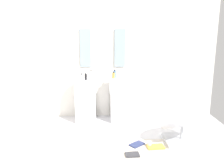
{
  "coord_description": "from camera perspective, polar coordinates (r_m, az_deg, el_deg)",
  "views": [
    {
      "loc": [
        -0.0,
        -3.23,
        1.8
      ],
      "look_at": [
        0.15,
        0.55,
        0.95
      ],
      "focal_mm": 36.94,
      "sensor_mm": 36.0,
      "label": 1
    }
  ],
  "objects": [
    {
      "name": "ground_plane",
      "position": [
        3.7,
        -2.06,
        -16.76
      ],
      "size": [
        4.8,
        3.6,
        0.04
      ],
      "primitive_type": "cube",
      "color": "silver"
    },
    {
      "name": "soap_bottle_clear",
      "position": [
        4.51,
        -7.47,
        1.71
      ],
      "size": [
        0.05,
        0.05,
        0.13
      ],
      "color": "silver",
      "rests_on": "pedestal_sink_left"
    },
    {
      "name": "vanity_mirror_left",
      "position": [
        4.83,
        -6.58,
        8.81
      ],
      "size": [
        0.22,
        0.03,
        0.77
      ],
      "primitive_type": "cube",
      "color": "#8C9EA8"
    },
    {
      "name": "magazine_ochre",
      "position": [
        3.86,
        10.77,
        -15.01
      ],
      "size": [
        0.28,
        0.18,
        0.03
      ],
      "primitive_type": "cube",
      "rotation": [
        0.0,
        0.0,
        0.07
      ],
      "color": "gold",
      "rests_on": "area_rug"
    },
    {
      "name": "pedestal_sink_right",
      "position": [
        4.75,
        2.11,
        -3.55
      ],
      "size": [
        0.46,
        0.46,
        0.99
      ],
      "color": "white",
      "rests_on": "ground_plane"
    },
    {
      "name": "soap_bottle_amber",
      "position": [
        4.63,
        0.41,
        2.14
      ],
      "size": [
        0.05,
        0.05,
        0.13
      ],
      "color": "#C68C38",
      "rests_on": "pedestal_sink_right"
    },
    {
      "name": "area_rug",
      "position": [
        3.78,
        7.63,
        -15.79
      ],
      "size": [
        1.17,
        0.7,
        0.01
      ],
      "primitive_type": "cube",
      "color": "beige",
      "rests_on": "ground_plane"
    },
    {
      "name": "soap_bottle_white",
      "position": [
        4.66,
        -5.15,
        2.39
      ],
      "size": [
        0.05,
        0.05,
        0.17
      ],
      "color": "white",
      "rests_on": "pedestal_sink_left"
    },
    {
      "name": "rear_partition",
      "position": [
        4.9,
        -2.29,
        6.81
      ],
      "size": [
        4.8,
        0.1,
        2.6
      ],
      "primitive_type": "cube",
      "color": "silver",
      "rests_on": "ground_plane"
    },
    {
      "name": "pedestal_sink_left",
      "position": [
        4.75,
        -6.5,
        -3.63
      ],
      "size": [
        0.46,
        0.46,
        0.99
      ],
      "color": "white",
      "rests_on": "ground_plane"
    },
    {
      "name": "vanity_mirror_right",
      "position": [
        4.83,
        1.97,
        8.88
      ],
      "size": [
        0.22,
        0.03,
        0.77
      ],
      "primitive_type": "cube",
      "color": "#8C9EA8"
    },
    {
      "name": "soap_bottle_blue",
      "position": [
        4.68,
        0.7,
        2.46
      ],
      "size": [
        0.05,
        0.05,
        0.17
      ],
      "color": "#4C72B7",
      "rests_on": "pedestal_sink_right"
    },
    {
      "name": "magazine_charcoal",
      "position": [
        3.59,
        5.1,
        -17.01
      ],
      "size": [
        0.21,
        0.15,
        0.03
      ],
      "primitive_type": "cube",
      "rotation": [
        0.0,
        0.0,
        0.07
      ],
      "color": "#38383D",
      "rests_on": "area_rug"
    },
    {
      "name": "coffee_mug",
      "position": [
        3.86,
        9.26,
        -14.38
      ],
      "size": [
        0.07,
        0.07,
        0.09
      ],
      "primitive_type": "cylinder",
      "color": "white",
      "rests_on": "area_rug"
    },
    {
      "name": "soap_bottle_black",
      "position": [
        4.51,
        -6.48,
        1.78
      ],
      "size": [
        0.04,
        0.04,
        0.13
      ],
      "color": "black",
      "rests_on": "pedestal_sink_left"
    },
    {
      "name": "magazine_navy",
      "position": [
        3.89,
        6.22,
        -14.62
      ],
      "size": [
        0.28,
        0.26,
        0.02
      ],
      "primitive_type": "cube",
      "rotation": [
        0.0,
        0.0,
        0.67
      ],
      "color": "navy",
      "rests_on": "area_rug"
    },
    {
      "name": "lounge_chair",
      "position": [
        4.02,
        17.04,
        -9.06
      ],
      "size": [
        1.07,
        1.08,
        0.65
      ],
      "color": "#B7BABF",
      "rests_on": "ground_plane"
    },
    {
      "name": "towel_rack",
      "position": [
        4.03,
        -21.25,
        -5.09
      ],
      "size": [
        0.37,
        0.22,
        0.95
      ],
      "color": "#B7BABF",
      "rests_on": "ground_plane"
    }
  ]
}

